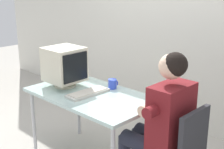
{
  "coord_description": "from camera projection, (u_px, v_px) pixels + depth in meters",
  "views": [
    {
      "loc": [
        2.14,
        -1.94,
        1.8
      ],
      "look_at": [
        0.27,
        0.0,
        0.99
      ],
      "focal_mm": 51.31,
      "sensor_mm": 36.0,
      "label": 1
    }
  ],
  "objects": [
    {
      "name": "person_seated",
      "position": [
        160.0,
        121.0,
        2.58
      ],
      "size": [
        0.69,
        0.58,
        1.28
      ],
      "color": "maroon",
      "rests_on": "ground_plane"
    },
    {
      "name": "keyboard",
      "position": [
        88.0,
        93.0,
        3.05
      ],
      "size": [
        0.17,
        0.44,
        0.03
      ],
      "color": "silver",
      "rests_on": "desk"
    },
    {
      "name": "desk_mug",
      "position": [
        113.0,
        84.0,
        3.21
      ],
      "size": [
        0.08,
        0.1,
        0.1
      ],
      "color": "blue",
      "rests_on": "desk"
    },
    {
      "name": "crt_monitor",
      "position": [
        65.0,
        65.0,
        3.22
      ],
      "size": [
        0.35,
        0.35,
        0.41
      ],
      "color": "beige",
      "rests_on": "desk"
    },
    {
      "name": "desk",
      "position": [
        92.0,
        99.0,
        3.09
      ],
      "size": [
        1.27,
        0.73,
        0.74
      ],
      "color": "#B7B7BC",
      "rests_on": "ground_plane"
    },
    {
      "name": "wall_back",
      "position": [
        200.0,
        6.0,
        3.62
      ],
      "size": [
        8.0,
        0.1,
        3.0
      ],
      "primitive_type": "cube",
      "color": "silver",
      "rests_on": "ground_plane"
    }
  ]
}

